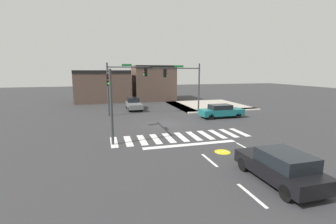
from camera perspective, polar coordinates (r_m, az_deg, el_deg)
ground_plane at (r=22.57m, az=-0.41°, el=-3.00°), size 120.00×120.00×0.00m
crosswalk_near at (r=18.40m, az=3.29°, el=-6.04°), size 10.78×2.66×0.01m
lane_markings at (r=13.03m, az=18.52°, el=-13.54°), size 6.80×18.75×0.01m
bike_detector_marking at (r=15.49m, az=13.07°, el=-9.43°), size 1.01×1.01×0.01m
curb_corner_northeast at (r=34.16m, az=9.24°, el=1.48°), size 10.00×10.60×0.15m
storefront_row at (r=40.70m, az=-9.35°, el=6.68°), size 16.19×6.94×5.93m
traffic_signal_southwest at (r=18.30m, az=-13.96°, el=5.29°), size 0.32×5.14×5.22m
traffic_signal_northeast at (r=28.54m, az=3.86°, el=7.97°), size 5.89×0.32×5.94m
traffic_signal_northwest at (r=27.30m, az=-10.57°, el=7.78°), size 4.91×0.32×5.96m
car_black at (r=12.14m, az=25.64°, el=-11.83°), size 1.92×4.39×1.54m
car_teal at (r=26.27m, az=12.79°, el=0.24°), size 4.75×1.76×1.44m
car_gray at (r=31.43m, az=-8.33°, el=2.00°), size 1.73×4.61×1.48m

